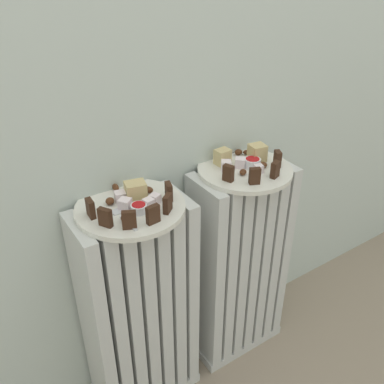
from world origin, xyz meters
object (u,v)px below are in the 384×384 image
(radiator_left, at_px, (140,311))
(plate_left, at_px, (130,207))
(plate_right, at_px, (245,170))
(fork, at_px, (123,218))
(jam_bowl_right, at_px, (252,162))
(radiator_right, at_px, (238,266))
(jam_bowl_left, at_px, (139,208))

(radiator_left, xyz_separation_m, plate_left, (0.00, 0.00, 0.33))
(plate_right, relative_size, fork, 2.56)
(plate_left, bearing_deg, jam_bowl_right, -0.98)
(plate_left, relative_size, plate_right, 1.00)
(radiator_right, distance_m, fork, 0.50)
(plate_left, bearing_deg, radiator_right, 0.00)
(plate_left, bearing_deg, radiator_left, 0.00)
(radiator_right, bearing_deg, plate_left, 180.00)
(plate_left, distance_m, jam_bowl_left, 0.04)
(jam_bowl_left, xyz_separation_m, jam_bowl_right, (0.35, 0.03, 0.00))
(fork, bearing_deg, jam_bowl_left, 4.67)
(radiator_right, relative_size, plate_right, 2.54)
(radiator_right, relative_size, jam_bowl_right, 14.51)
(radiator_left, height_order, radiator_right, same)
(radiator_right, xyz_separation_m, plate_left, (-0.34, 0.00, 0.33))
(plate_left, distance_m, jam_bowl_right, 0.36)
(jam_bowl_left, bearing_deg, jam_bowl_right, 4.91)
(jam_bowl_right, distance_m, fork, 0.39)
(radiator_left, bearing_deg, jam_bowl_right, -0.98)
(fork, bearing_deg, radiator_right, 6.06)
(radiator_left, xyz_separation_m, plate_right, (0.34, 0.00, 0.33))
(fork, bearing_deg, plate_left, 46.81)
(plate_left, bearing_deg, jam_bowl_left, -83.75)
(radiator_right, height_order, fork, fork)
(plate_right, height_order, jam_bowl_left, jam_bowl_left)
(plate_right, bearing_deg, plate_left, 180.00)
(radiator_left, distance_m, plate_left, 0.33)
(radiator_left, relative_size, radiator_right, 1.00)
(radiator_left, xyz_separation_m, fork, (-0.04, -0.04, 0.34))
(plate_right, relative_size, jam_bowl_right, 5.72)
(radiator_right, distance_m, jam_bowl_right, 0.35)
(jam_bowl_right, bearing_deg, jam_bowl_left, -175.09)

